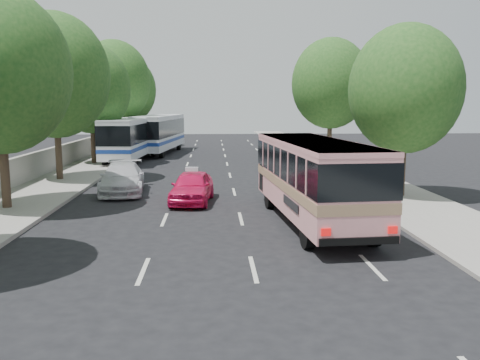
{
  "coord_description": "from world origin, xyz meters",
  "views": [
    {
      "loc": [
        -0.06,
        -14.92,
        4.33
      ],
      "look_at": [
        0.93,
        3.31,
        1.6
      ],
      "focal_mm": 38.0,
      "sensor_mm": 36.0,
      "label": 1
    }
  ],
  "objects": [
    {
      "name": "ground",
      "position": [
        0.0,
        0.0,
        0.0
      ],
      "size": [
        120.0,
        120.0,
        0.0
      ],
      "primitive_type": "plane",
      "color": "black",
      "rests_on": "ground"
    },
    {
      "name": "tree_right_far",
      "position": [
        9.08,
        23.94,
        6.12
      ],
      "size": [
        6.0,
        6.0,
        9.35
      ],
      "color": "#38281E",
      "rests_on": "ground"
    },
    {
      "name": "tree_left_d",
      "position": [
        -8.52,
        21.94,
        5.63
      ],
      "size": [
        5.52,
        5.52,
        8.6
      ],
      "color": "#38281E",
      "rests_on": "ground"
    },
    {
      "name": "tree_left_f",
      "position": [
        -8.62,
        37.94,
        6.0
      ],
      "size": [
        5.88,
        5.88,
        9.16
      ],
      "color": "#38281E",
      "rests_on": "ground"
    },
    {
      "name": "sidewalk_left",
      "position": [
        -8.5,
        20.0,
        0.07
      ],
      "size": [
        4.0,
        90.0,
        0.15
      ],
      "primitive_type": "cube",
      "color": "#9E998E",
      "rests_on": "ground"
    },
    {
      "name": "tree_right_near",
      "position": [
        8.78,
        7.94,
        5.2
      ],
      "size": [
        5.1,
        5.1,
        7.95
      ],
      "color": "#38281E",
      "rests_on": "ground"
    },
    {
      "name": "tour_coach_rear",
      "position": [
        -4.73,
        30.36,
        2.02
      ],
      "size": [
        3.74,
        11.45,
        3.36
      ],
      "rotation": [
        0.0,
        0.0,
        -0.12
      ],
      "color": "silver",
      "rests_on": "ground"
    },
    {
      "name": "sidewalk_right",
      "position": [
        8.5,
        20.0,
        0.06
      ],
      "size": [
        4.0,
        90.0,
        0.12
      ],
      "primitive_type": "cube",
      "color": "#9E998E",
      "rests_on": "ground"
    },
    {
      "name": "pink_taxi",
      "position": [
        -0.98,
        7.37,
        0.7
      ],
      "size": [
        2.09,
        4.28,
        1.41
      ],
      "primitive_type": "imported",
      "rotation": [
        0.0,
        0.0,
        -0.11
      ],
      "color": "#E01351",
      "rests_on": "ground"
    },
    {
      "name": "tree_left_c",
      "position": [
        -8.62,
        13.94,
        6.12
      ],
      "size": [
        6.0,
        6.0,
        9.35
      ],
      "color": "#38281E",
      "rests_on": "ground"
    },
    {
      "name": "low_wall",
      "position": [
        -10.3,
        20.0,
        0.9
      ],
      "size": [
        0.3,
        90.0,
        1.5
      ],
      "primitive_type": "cube",
      "color": "#9E998E",
      "rests_on": "sidewalk_left"
    },
    {
      "name": "white_pickup",
      "position": [
        -4.5,
        10.04,
        0.73
      ],
      "size": [
        2.54,
        5.18,
        1.45
      ],
      "primitive_type": "imported",
      "rotation": [
        0.0,
        0.0,
        0.1
      ],
      "color": "silver",
      "rests_on": "ground"
    },
    {
      "name": "tour_coach_front",
      "position": [
        -6.3,
        24.63,
        1.97
      ],
      "size": [
        3.1,
        11.06,
        3.27
      ],
      "rotation": [
        0.0,
        0.0,
        -0.07
      ],
      "color": "white",
      "rests_on": "ground"
    },
    {
      "name": "pink_bus",
      "position": [
        3.58,
        3.15,
        1.89
      ],
      "size": [
        3.15,
        9.69,
        3.04
      ],
      "rotation": [
        0.0,
        0.0,
        0.08
      ],
      "color": "pink",
      "rests_on": "ground"
    },
    {
      "name": "taxi_roof_sign",
      "position": [
        -0.98,
        7.37,
        1.5
      ],
      "size": [
        0.57,
        0.24,
        0.18
      ],
      "primitive_type": "cube",
      "rotation": [
        0.0,
        0.0,
        -0.11
      ],
      "color": "silver",
      "rests_on": "pink_taxi"
    },
    {
      "name": "tree_left_e",
      "position": [
        -8.42,
        29.94,
        6.43
      ],
      "size": [
        6.3,
        6.3,
        9.82
      ],
      "color": "#38281E",
      "rests_on": "ground"
    }
  ]
}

